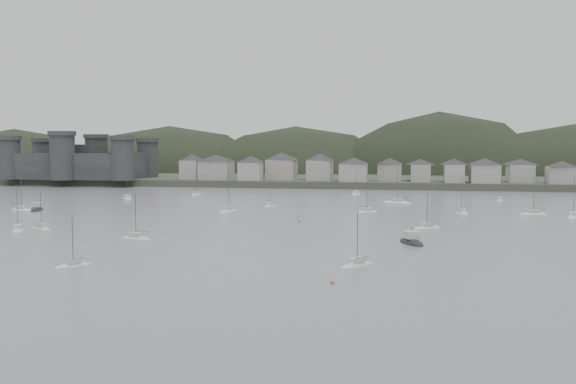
# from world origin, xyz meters

# --- Properties ---
(ground) EXTENTS (900.00, 900.00, 0.00)m
(ground) POSITION_xyz_m (0.00, 0.00, 0.00)
(ground) COLOR slate
(ground) RESTS_ON ground
(far_shore_land) EXTENTS (900.00, 250.00, 3.00)m
(far_shore_land) POSITION_xyz_m (0.00, 295.00, 1.50)
(far_shore_land) COLOR #383D2D
(far_shore_land) RESTS_ON ground
(forested_ridge) EXTENTS (851.55, 103.94, 102.57)m
(forested_ridge) POSITION_xyz_m (4.83, 269.40, -11.28)
(forested_ridge) COLOR black
(forested_ridge) RESTS_ON ground
(castle) EXTENTS (66.00, 43.00, 20.00)m
(castle) POSITION_xyz_m (-120.00, 179.80, 10.96)
(castle) COLOR #2D2D30
(castle) RESTS_ON far_shore_land
(waterfront_town) EXTENTS (451.48, 28.46, 12.92)m
(waterfront_town) POSITION_xyz_m (50.59, 183.34, 8.66)
(waterfront_town) COLOR #A39F95
(waterfront_town) RESTS_ON far_shore_land
(moored_fleet) EXTENTS (243.23, 158.84, 13.38)m
(moored_fleet) POSITION_xyz_m (-11.95, 67.14, 0.18)
(moored_fleet) COLOR silver
(moored_fleet) RESTS_ON ground
(motor_launch_near) EXTENTS (6.44, 9.57, 4.13)m
(motor_launch_near) POSITION_xyz_m (33.56, 27.15, 0.28)
(motor_launch_near) COLOR black
(motor_launch_near) RESTS_ON ground
(motor_launch_far) EXTENTS (5.95, 9.37, 4.09)m
(motor_launch_far) POSITION_xyz_m (-73.87, 69.53, 0.28)
(motor_launch_far) COLOR black
(motor_launch_far) RESTS_ON ground
(mooring_buoys) EXTENTS (166.35, 146.79, 0.70)m
(mooring_buoys) POSITION_xyz_m (-3.56, 65.18, 0.15)
(mooring_buoys) COLOR #C55F41
(mooring_buoys) RESTS_ON ground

